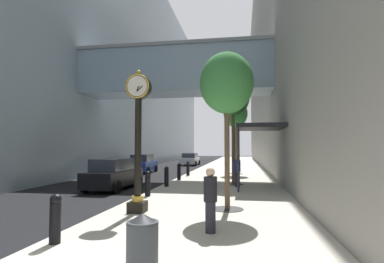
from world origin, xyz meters
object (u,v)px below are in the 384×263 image
at_px(street_tree_mid_far, 236,114).
at_px(pedestrian_walking, 237,170).
at_px(street_clock, 138,133).
at_px(bollard_fourth, 167,176).
at_px(pedestrian_by_clock, 210,198).
at_px(street_tree_mid_near, 233,98).
at_px(car_blue_mid, 143,164).
at_px(car_silver_far, 190,159).
at_px(bollard_sixth, 188,168).
at_px(car_black_near, 114,174).
at_px(trash_bin, 142,245).
at_px(bollard_fifth, 179,171).
at_px(bollard_third, 148,183).
at_px(bollard_nearest, 55,217).
at_px(street_tree_near, 227,84).

height_order(street_tree_mid_far, pedestrian_walking, street_tree_mid_far).
relative_size(street_clock, bollard_fourth, 4.34).
relative_size(street_clock, pedestrian_by_clock, 2.91).
xyz_separation_m(street_tree_mid_near, car_blue_mid, (-8.34, 8.50, -4.39)).
bearing_deg(street_tree_mid_near, car_silver_far, 106.35).
distance_m(street_tree_mid_near, pedestrian_walking, 4.30).
xyz_separation_m(bollard_sixth, street_tree_mid_near, (3.59, -5.13, 4.48)).
relative_size(pedestrian_by_clock, car_black_near, 0.37).
bearing_deg(car_blue_mid, bollard_fourth, -64.72).
distance_m(trash_bin, pedestrian_by_clock, 2.97).
bearing_deg(pedestrian_by_clock, bollard_fifth, 105.46).
bearing_deg(bollard_fourth, pedestrian_walking, 7.42).
height_order(bollard_third, pedestrian_by_clock, pedestrian_by_clock).
xyz_separation_m(trash_bin, pedestrian_by_clock, (0.82, 2.84, 0.32)).
distance_m(bollard_fourth, street_tree_mid_near, 5.95).
distance_m(bollard_fifth, street_tree_mid_near, 6.01).
bearing_deg(bollard_nearest, bollard_fourth, 90.00).
height_order(street_tree_near, car_black_near, street_tree_near).
bearing_deg(pedestrian_walking, street_clock, -113.83).
bearing_deg(bollard_sixth, street_tree_mid_near, -55.06).
xyz_separation_m(car_black_near, car_blue_mid, (-1.94, 10.65, -0.01)).
bearing_deg(street_tree_near, pedestrian_walking, 87.67).
relative_size(bollard_sixth, car_blue_mid, 0.27).
relative_size(bollard_fourth, car_silver_far, 0.24).
bearing_deg(trash_bin, pedestrian_by_clock, 73.95).
bearing_deg(bollard_sixth, street_tree_mid_far, 30.09).
xyz_separation_m(bollard_fourth, car_blue_mid, (-4.75, 10.06, 0.09)).
xyz_separation_m(bollard_sixth, trash_bin, (2.50, -18.17, -0.03)).
distance_m(trash_bin, car_blue_mid, 22.72).
relative_size(bollard_fourth, car_blue_mid, 0.27).
bearing_deg(pedestrian_by_clock, street_clock, 142.48).
height_order(bollard_third, bollard_fourth, same).
bearing_deg(street_clock, bollard_fourth, 95.96).
relative_size(bollard_fourth, trash_bin, 1.04).
bearing_deg(street_tree_mid_far, car_blue_mid, 171.22).
bearing_deg(car_silver_far, bollard_sixth, -80.83).
distance_m(street_clock, bollard_fifth, 10.20).
relative_size(street_tree_near, street_tree_mid_far, 0.90).
bearing_deg(street_tree_mid_far, bollard_sixth, -149.91).
distance_m(street_tree_near, car_black_near, 8.95).
bearing_deg(pedestrian_by_clock, bollard_sixth, 102.20).
xyz_separation_m(bollard_third, bollard_fourth, (0.00, 3.35, 0.00)).
height_order(street_tree_near, pedestrian_walking, street_tree_near).
bearing_deg(car_silver_far, street_tree_mid_near, -73.65).
height_order(car_black_near, car_blue_mid, car_black_near).
bearing_deg(pedestrian_walking, car_silver_far, 106.20).
bearing_deg(car_black_near, bollard_third, -44.42).
distance_m(bollard_nearest, street_tree_near, 6.81).
bearing_deg(street_tree_near, street_clock, -161.48).
bearing_deg(bollard_nearest, bollard_fifth, 90.00).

